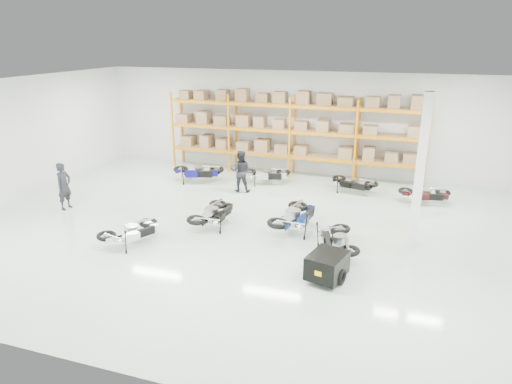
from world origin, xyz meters
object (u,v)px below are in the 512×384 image
(moto_back_a, at_px, (198,169))
(trailer, at_px, (327,265))
(moto_silver_left, at_px, (131,228))
(moto_back_d, at_px, (426,191))
(moto_touring_right, at_px, (337,236))
(moto_black_far_left, at_px, (214,210))
(moto_back_b, at_px, (266,171))
(moto_back_c, at_px, (353,180))
(moto_blue_centre, at_px, (296,212))
(person_left, at_px, (64,186))
(person_back, at_px, (240,171))

(moto_back_a, bearing_deg, trailer, -148.87)
(moto_silver_left, xyz_separation_m, moto_back_d, (8.36, 6.40, -0.02))
(moto_touring_right, xyz_separation_m, moto_back_a, (-6.67, 5.00, 0.03))
(moto_black_far_left, distance_m, moto_back_b, 4.90)
(moto_touring_right, xyz_separation_m, moto_back_c, (-0.22, 5.63, -0.04))
(moto_blue_centre, height_order, person_left, person_left)
(moto_black_far_left, xyz_separation_m, trailer, (4.11, -2.37, -0.13))
(moto_silver_left, xyz_separation_m, moto_touring_right, (5.88, 1.27, 0.03))
(moto_silver_left, bearing_deg, moto_blue_centre, -123.13)
(trailer, bearing_deg, moto_silver_left, -168.87)
(moto_blue_centre, relative_size, moto_back_b, 1.15)
(moto_back_c, bearing_deg, moto_blue_centre, 179.75)
(moto_blue_centre, xyz_separation_m, moto_back_c, (1.28, 4.38, -0.11))
(moto_back_b, bearing_deg, moto_black_far_left, 158.76)
(moto_black_far_left, xyz_separation_m, person_left, (-5.69, -0.18, 0.29))
(trailer, height_order, moto_back_a, moto_back_a)
(moto_silver_left, distance_m, person_back, 5.82)
(moto_touring_right, height_order, moto_back_b, moto_touring_right)
(trailer, relative_size, moto_back_c, 1.10)
(moto_back_d, bearing_deg, moto_blue_centre, 123.07)
(person_back, bearing_deg, person_left, 24.46)
(moto_back_c, bearing_deg, moto_black_far_left, 157.33)
(moto_back_c, height_order, person_left, person_left)
(moto_back_b, height_order, moto_back_d, moto_back_b)
(moto_back_c, bearing_deg, moto_touring_right, -161.75)
(moto_silver_left, xyz_separation_m, moto_black_far_left, (1.77, 2.04, 0.04))
(moto_back_c, bearing_deg, trailer, -162.25)
(moto_silver_left, bearing_deg, moto_back_a, -55.84)
(trailer, distance_m, person_left, 10.05)
(moto_black_far_left, relative_size, moto_back_a, 0.97)
(moto_back_b, height_order, person_back, person_back)
(moto_blue_centre, xyz_separation_m, trailer, (1.50, -2.85, -0.19))
(moto_touring_right, bearing_deg, person_left, 159.53)
(moto_silver_left, xyz_separation_m, person_left, (-3.92, 1.86, 0.34))
(moto_blue_centre, xyz_separation_m, moto_back_b, (-2.32, 4.41, -0.08))
(moto_blue_centre, distance_m, moto_back_c, 4.56)
(moto_back_b, bearing_deg, person_left, 112.52)
(moto_black_far_left, bearing_deg, person_left, 5.86)
(moto_back_c, bearing_deg, moto_back_d, -84.58)
(trailer, height_order, person_left, person_left)
(moto_back_a, distance_m, person_left, 5.41)
(moto_back_a, bearing_deg, moto_black_far_left, -163.01)
(moto_back_b, height_order, person_left, person_left)
(moto_black_far_left, bearing_deg, moto_back_d, -142.51)
(person_back, bearing_deg, moto_back_c, -174.81)
(moto_back_a, bearing_deg, moto_touring_right, -141.03)
(moto_touring_right, bearing_deg, moto_black_far_left, 152.37)
(moto_black_far_left, xyz_separation_m, person_back, (-0.39, 3.61, 0.28))
(moto_black_far_left, relative_size, moto_back_d, 1.13)
(trailer, bearing_deg, moto_touring_right, 104.30)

